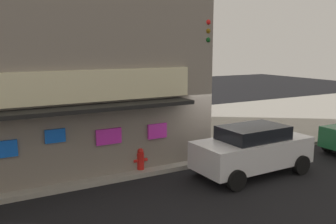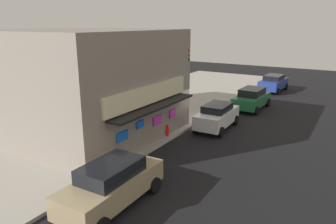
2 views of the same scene
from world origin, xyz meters
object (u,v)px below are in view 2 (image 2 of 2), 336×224
Objects in this scene: potted_plant_by_doorway at (101,134)px; parked_car_blue at (273,83)px; traffic_light at (184,74)px; fire_hydrant at (167,130)px; pedestrian at (141,116)px; parked_car_tan at (112,184)px; trash_can at (162,116)px; parked_car_white at (217,116)px; parked_car_green at (252,98)px.

parked_car_blue reaches higher than potted_plant_by_doorway.
traffic_light reaches higher than potted_plant_by_doorway.
fire_hydrant is 1.99m from pedestrian.
parked_car_tan reaches higher than potted_plant_by_doorway.
trash_can is (2.03, 1.62, 0.09)m from fire_hydrant.
traffic_light is 3.46m from parked_car_white.
traffic_light reaches higher than parked_car_white.
potted_plant_by_doorway is at bearing 46.29° from parked_car_tan.
parked_car_blue is (19.87, -4.64, 0.24)m from potted_plant_by_doorway.
fire_hydrant is at bearing -141.40° from trash_can.
trash_can is 0.20× the size of parked_car_blue.
traffic_light is at bearing -22.23° from potted_plant_by_doorway.
parked_car_blue reaches higher than parked_car_white.
traffic_light reaches higher than parked_car_blue.
parked_car_green reaches higher than parked_car_blue.
pedestrian is at bearing 155.76° from parked_car_green.
parked_car_white reaches higher than trash_can.
pedestrian is at bearing 166.91° from parked_car_blue.
parked_car_white is at bearing -36.09° from potted_plant_by_doorway.
parked_car_green is at bearing -21.53° from traffic_light.
parked_car_tan is (-9.22, -3.61, 0.29)m from trash_can.
parked_car_white is at bearing -75.60° from traffic_light.
trash_can is at bearing 166.23° from parked_car_blue.
pedestrian is 0.40× the size of parked_car_blue.
traffic_light is at bearing 104.40° from parked_car_white.
parked_car_blue is (14.40, -2.40, -2.64)m from traffic_light.
potted_plant_by_doorway is 0.20× the size of parked_car_tan.
traffic_light is 6.58m from potted_plant_by_doorway.
parked_car_tan is (-10.39, -0.18, 0.03)m from parked_car_white.
fire_hydrant is (-2.65, -0.34, -3.00)m from traffic_light.
fire_hydrant is at bearing 15.47° from parked_car_tan.
traffic_light is at bearing 13.33° from parked_car_tan.
parked_car_green is at bearing -0.90° from parked_car_tan.
parked_car_tan is at bearing -151.60° from pedestrian.
traffic_light is 3.06× the size of pedestrian.
potted_plant_by_doorway is at bearing 168.78° from trash_can.
parked_car_blue is (13.84, -0.25, 0.00)m from parked_car_white.
fire_hydrant is 0.16× the size of parked_car_tan.
pedestrian reaches higher than trash_can.
parked_car_green reaches higher than parked_car_white.
parked_car_tan is 16.41m from parked_car_green.
traffic_light is at bearing -30.49° from pedestrian.
parked_car_tan is at bearing -166.67° from traffic_light.
trash_can is (-0.62, 1.28, -2.91)m from traffic_light.
pedestrian is 17.50m from parked_car_blue.
parked_car_blue is at bearing -13.15° from potted_plant_by_doorway.
trash_can is at bearing 116.01° from traffic_light.
pedestrian is at bearing -13.52° from potted_plant_by_doorway.
parked_car_green is (6.02, -0.44, 0.00)m from parked_car_white.
trash_can is at bearing -7.95° from pedestrian.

